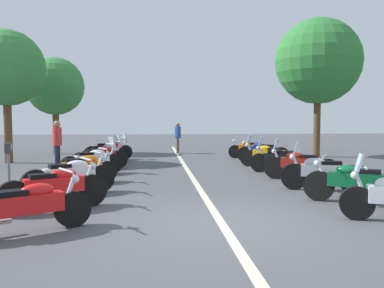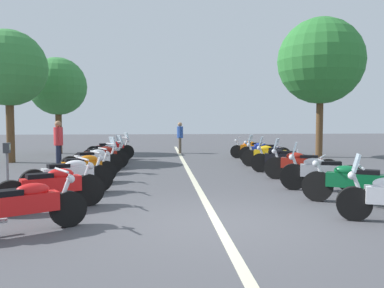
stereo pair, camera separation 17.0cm
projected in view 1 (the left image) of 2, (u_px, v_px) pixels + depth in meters
The scene contains 24 objects.
ground_plane at pixel (221, 223), 6.93m from camera, with size 80.00×80.00×0.00m, color #4C4C51.
lane_centre_stripe at pixel (190, 174), 13.02m from camera, with size 25.73×0.16×0.01m, color beige.
motorcycle_left_row_0 at pixel (27, 206), 6.23m from camera, with size 1.22×1.86×0.98m.
motorcycle_left_row_1 at pixel (55, 187), 7.86m from camera, with size 1.17×1.95×1.01m.
motorcycle_left_row_2 at pixel (70, 176), 9.41m from camera, with size 1.21×2.00×1.02m.
motorcycle_left_row_3 at pixel (83, 168), 11.04m from camera, with size 1.11×1.82×0.98m.
motorcycle_left_row_4 at pixel (93, 160), 12.82m from camera, with size 1.21×1.87×1.21m.
motorcycle_left_row_5 at pixel (101, 156), 14.20m from camera, with size 1.19×1.90×1.22m.
motorcycle_left_row_6 at pixel (105, 153), 15.90m from camera, with size 1.06×1.82×0.99m.
motorcycle_left_row_7 at pixel (109, 149), 17.44m from camera, with size 1.11×2.01×1.21m.
motorcycle_right_row_1 at pixel (356, 182), 8.46m from camera, with size 1.27×1.96×1.01m.
motorcycle_right_row_2 at pixel (321, 172), 10.03m from camera, with size 0.93×1.97×1.23m.
motorcycle_right_row_3 at pixel (300, 164), 11.76m from camera, with size 1.16×1.98×1.22m.
motorcycle_right_row_4 at pixel (279, 159), 13.34m from camera, with size 1.00×1.92×1.21m.
motorcycle_right_row_5 at pixel (268, 155), 14.95m from camera, with size 1.16×1.99×1.21m.
motorcycle_right_row_6 at pixel (263, 152), 16.43m from camera, with size 1.02×2.02×1.01m.
motorcycle_right_row_7 at pixel (251, 149), 18.14m from camera, with size 0.99×1.99×0.98m.
parking_meter at pixel (9, 161), 8.61m from camera, with size 0.19×0.15×1.29m.
traffic_cone_0 at pixel (312, 163), 13.81m from camera, with size 0.36×0.36×0.61m.
bystander_0 at pixel (178, 135), 20.89m from camera, with size 0.53×0.32×1.62m.
bystander_1 at pixel (57, 141), 14.22m from camera, with size 0.53×0.32×1.74m.
roadside_tree_0 at pixel (55, 87), 20.41m from camera, with size 2.94×2.94×4.95m.
roadside_tree_1 at pixel (318, 62), 18.70m from camera, with size 3.99×3.99×6.50m.
roadside_tree_2 at pixel (6, 68), 16.17m from camera, with size 3.09×3.09×5.43m.
Camera 1 is at (-6.75, 1.15, 1.81)m, focal length 37.35 mm.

